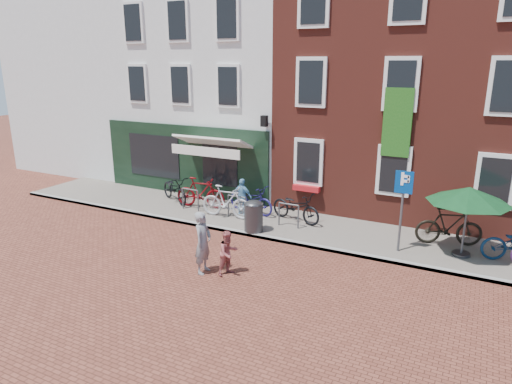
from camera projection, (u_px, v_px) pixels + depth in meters
The scene contains 17 objects.
ground at pixel (259, 239), 14.53m from camera, with size 80.00×80.00×0.00m, color brown.
sidewalk at pixel (305, 228), 15.37m from camera, with size 24.00×3.00×0.10m, color slate.
building_stucco at pixel (231, 83), 21.46m from camera, with size 8.00×8.00×9.00m, color silver.
building_brick_mid at pixel (381, 74), 18.27m from camera, with size 6.00×8.00×10.00m, color maroon.
filler_left at pixel (113, 80), 24.73m from camera, with size 7.00×8.00×9.00m, color silver.
litter_bin at pixel (254, 214), 14.76m from camera, with size 0.61×0.61×1.13m.
parking_sign at pixel (403, 197), 12.90m from camera, with size 0.50×0.08×2.43m.
parasol at pixel (469, 192), 12.53m from camera, with size 2.29×2.29×2.15m.
woman at pixel (203, 243), 12.00m from camera, with size 0.62×0.41×1.71m, color gray.
boy at pixel (228, 253), 11.95m from camera, with size 0.59×0.46×1.22m, color #9F4D4B.
cafe_person at pixel (242, 197), 16.38m from camera, with size 0.79×0.33×1.35m, color #67A5CD.
bicycle_0 at pixel (175, 189), 17.90m from camera, with size 0.70×2.01×1.06m, color black.
bicycle_1 at pixel (201, 193), 17.20m from camera, with size 0.55×1.95×1.17m, color #63060B.
bicycle_2 at pixel (251, 199), 16.62m from camera, with size 0.70×2.01×1.06m, color #1C1755.
bicycle_3 at pixel (227, 202), 16.09m from camera, with size 0.55×1.95×1.17m, color #AFB0B2.
bicycle_4 at pixel (296, 207), 15.71m from camera, with size 0.70×2.01×1.06m, color black.
bicycle_5 at pixel (449, 226), 13.67m from camera, with size 0.55×1.95×1.17m, color black.
Camera 1 is at (6.05, -12.12, 5.48)m, focal length 31.70 mm.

